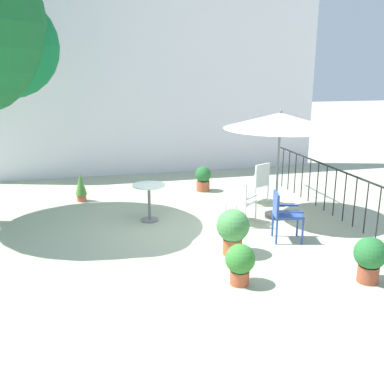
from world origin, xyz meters
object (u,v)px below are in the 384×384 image
potted_plant_1 (203,178)px  potted_plant_2 (81,186)px  patio_umbrella_0 (280,122)px  potted_plant_3 (370,257)px  potted_plant_4 (240,262)px  cafe_table_0 (149,196)px  patio_chair_2 (284,212)px  patio_chair_1 (239,199)px  potted_plant_0 (233,228)px  patio_chair_0 (258,181)px

potted_plant_1 → potted_plant_2: bearing=-176.5°
patio_umbrella_0 → potted_plant_3: size_ratio=3.29×
potted_plant_4 → potted_plant_2: bearing=114.5°
cafe_table_0 → patio_chair_2: 2.72m
cafe_table_0 → patio_chair_2: patio_chair_2 is taller
patio_chair_1 → potted_plant_0: bearing=-113.9°
patio_chair_1 → potted_plant_0: patio_chair_1 is taller
patio_chair_1 → patio_chair_2: bearing=-64.4°
patio_chair_0 → potted_plant_1: patio_chair_0 is taller
potted_plant_1 → potted_plant_0: bearing=-98.3°
patio_chair_2 → potted_plant_3: patio_chair_2 is taller
potted_plant_1 → potted_plant_3: potted_plant_3 is taller
cafe_table_0 → potted_plant_0: bearing=-61.3°
potted_plant_1 → potted_plant_2: potted_plant_2 is taller
patio_chair_1 → potted_plant_3: size_ratio=1.29×
patio_chair_0 → potted_plant_1: bearing=124.0°
patio_chair_1 → potted_plant_3: bearing=-70.6°
patio_chair_0 → potted_plant_3: 4.00m
patio_umbrella_0 → potted_plant_3: patio_umbrella_0 is taller
cafe_table_0 → potted_plant_4: size_ratio=1.25×
cafe_table_0 → potted_plant_3: bearing=-52.0°
cafe_table_0 → potted_plant_1: (1.66, 1.93, -0.19)m
patio_chair_2 → potted_plant_1: size_ratio=1.42×
potted_plant_1 → potted_plant_3: (1.01, -5.35, 0.05)m
patio_umbrella_0 → potted_plant_3: 3.40m
patio_chair_0 → potted_plant_1: 1.65m
cafe_table_0 → potted_plant_0: (1.09, -1.99, -0.07)m
patio_chair_2 → potted_plant_0: 1.14m
potted_plant_2 → potted_plant_0: bearing=-57.0°
potted_plant_2 → potted_plant_4: 5.26m
cafe_table_0 → potted_plant_0: size_ratio=0.97×
patio_umbrella_0 → potted_plant_2: patio_umbrella_0 is taller
patio_umbrella_0 → potted_plant_4: bearing=-123.6°
patio_chair_1 → potted_plant_4: 2.56m
patio_chair_0 → patio_chair_1: bearing=-126.3°
cafe_table_0 → potted_plant_2: bearing=127.4°
patio_chair_2 → cafe_table_0: bearing=143.0°
patio_chair_1 → potted_plant_3: patio_chair_1 is taller
patio_chair_1 → potted_plant_1: 2.57m
patio_umbrella_0 → patio_chair_2: size_ratio=2.51×
potted_plant_0 → potted_plant_3: (1.59, -1.43, -0.06)m
patio_umbrella_0 → patio_chair_0: patio_umbrella_0 is taller
patio_chair_2 → potted_plant_2: patio_chair_2 is taller
potted_plant_0 → potted_plant_2: 4.46m
cafe_table_0 → potted_plant_0: 2.27m
patio_umbrella_0 → potted_plant_3: (0.09, -3.00, -1.60)m
patio_chair_0 → potted_plant_2: (-3.91, 1.18, -0.18)m
patio_chair_1 → potted_plant_3: (0.98, -2.79, -0.13)m
potted_plant_0 → potted_plant_1: size_ratio=1.24×
potted_plant_1 → patio_chair_2: bearing=-81.8°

